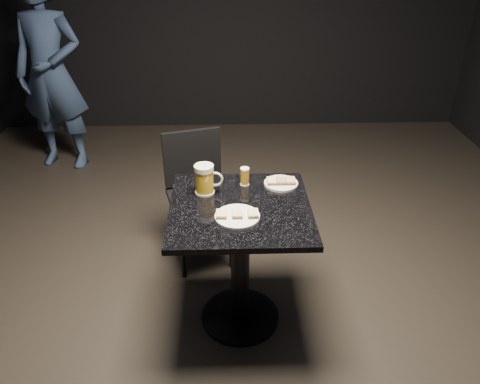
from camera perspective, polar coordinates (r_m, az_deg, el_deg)
name	(u,v)px	position (r m, az deg, el deg)	size (l,w,h in m)	color
floor	(240,318)	(2.78, 0.01, -15.07)	(6.00, 6.00, 0.00)	black
plate_large	(237,217)	(2.22, -0.33, -3.03)	(0.21, 0.21, 0.01)	white
plate_small	(281,184)	(2.51, 5.02, 1.03)	(0.18, 0.18, 0.01)	silver
patron	(51,74)	(4.45, -22.08, 13.24)	(0.62, 0.41, 1.70)	navy
table	(240,246)	(2.45, 0.02, -6.59)	(0.70, 0.70, 0.75)	black
beer_mug	(205,179)	(2.40, -4.28, 1.56)	(0.15, 0.10, 0.16)	silver
beer_tumbler	(245,176)	(2.48, 0.59, 1.91)	(0.05, 0.05, 0.10)	silver
chair	(197,189)	(2.99, -5.22, 0.34)	(0.46, 0.46, 0.86)	black
canapes_on_plate_large	(237,214)	(2.21, -0.34, -2.67)	(0.20, 0.07, 0.02)	#4C3521
canapes_on_plate_small	(281,181)	(2.50, 5.03, 1.35)	(0.15, 0.07, 0.02)	#4C3521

